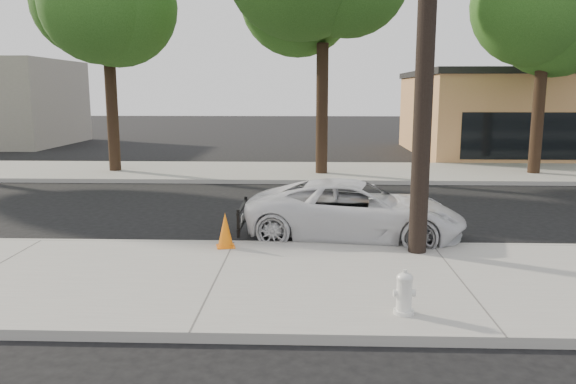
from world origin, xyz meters
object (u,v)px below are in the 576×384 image
(police_cruiser, at_px, (355,210))
(fire_hydrant, at_px, (404,294))
(traffic_cone, at_px, (225,230))
(utility_pole, at_px, (427,4))

(police_cruiser, height_order, fire_hydrant, police_cruiser)
(police_cruiser, height_order, traffic_cone, police_cruiser)
(utility_pole, xyz_separation_m, fire_hydrant, (-0.76, -3.07, -4.26))
(utility_pole, bearing_deg, fire_hydrant, -103.99)
(traffic_cone, bearing_deg, police_cruiser, 25.03)
(utility_pole, bearing_deg, police_cruiser, 126.86)
(utility_pole, relative_size, traffic_cone, 13.11)
(police_cruiser, bearing_deg, fire_hydrant, -168.40)
(police_cruiser, bearing_deg, traffic_cone, 122.68)
(fire_hydrant, distance_m, traffic_cone, 4.41)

